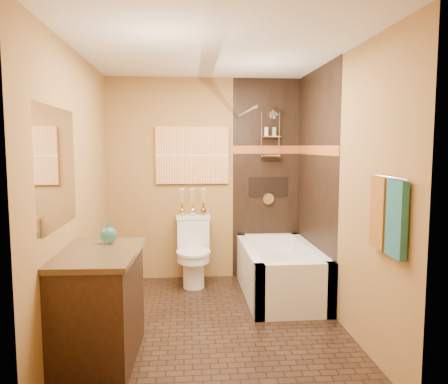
{
  "coord_description": "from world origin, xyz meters",
  "views": [
    {
      "loc": [
        -0.24,
        -3.94,
        1.66
      ],
      "look_at": [
        0.14,
        0.4,
        1.2
      ],
      "focal_mm": 35.0,
      "sensor_mm": 36.0,
      "label": 1
    }
  ],
  "objects": [
    {
      "name": "alcove_niche",
      "position": [
        0.8,
        1.48,
        1.15
      ],
      "size": [
        0.5,
        0.01,
        0.25
      ],
      "primitive_type": "cube",
      "color": "black",
      "rests_on": "alcove_tile_back"
    },
    {
      "name": "towel_rust",
      "position": [
        1.16,
        -0.92,
        1.18
      ],
      "size": [
        0.05,
        0.22,
        0.52
      ],
      "primitive_type": "cube",
      "color": "#8F5C1A",
      "rests_on": "towel_bar"
    },
    {
      "name": "teal_bottle",
      "position": [
        -0.87,
        -0.36,
        0.96
      ],
      "size": [
        0.15,
        0.15,
        0.22
      ],
      "primitive_type": null,
      "rotation": [
        0.0,
        0.0,
        0.11
      ],
      "color": "#2A7F6D",
      "rests_on": "vanity"
    },
    {
      "name": "floor",
      "position": [
        0.0,
        0.0,
        0.0
      ],
      "size": [
        3.0,
        3.0,
        0.0
      ],
      "primitive_type": "plane",
      "color": "black",
      "rests_on": "ground"
    },
    {
      "name": "mosaic_band_back",
      "position": [
        0.78,
        1.48,
        1.62
      ],
      "size": [
        0.85,
        0.01,
        0.1
      ],
      "primitive_type": "cube",
      "color": "#9D381C",
      "rests_on": "alcove_tile_back"
    },
    {
      "name": "sunset_painting",
      "position": [
        -0.16,
        1.48,
        1.55
      ],
      "size": [
        0.9,
        0.04,
        0.7
      ],
      "primitive_type": "cube",
      "color": "orange",
      "rests_on": "wall_back"
    },
    {
      "name": "alcove_tile_back",
      "position": [
        0.78,
        1.49,
        1.25
      ],
      "size": [
        0.85,
        0.01,
        2.5
      ],
      "primitive_type": "cube",
      "color": "black",
      "rests_on": "wall_back"
    },
    {
      "name": "ceiling",
      "position": [
        0.0,
        0.0,
        2.5
      ],
      "size": [
        3.0,
        3.0,
        0.0
      ],
      "primitive_type": "plane",
      "color": "silver",
      "rests_on": "wall_back"
    },
    {
      "name": "towel_bar",
      "position": [
        1.15,
        -1.05,
        1.45
      ],
      "size": [
        0.02,
        0.55,
        0.02
      ],
      "primitive_type": "cylinder",
      "rotation": [
        1.57,
        0.0,
        0.0
      ],
      "color": "silver",
      "rests_on": "wall_right"
    },
    {
      "name": "wall_back",
      "position": [
        0.0,
        1.5,
        1.25
      ],
      "size": [
        2.4,
        0.02,
        2.5
      ],
      "primitive_type": "cube",
      "color": "#9C693C",
      "rests_on": "floor"
    },
    {
      "name": "vanity",
      "position": [
        -0.92,
        -0.62,
        0.44
      ],
      "size": [
        0.64,
        1.01,
        0.87
      ],
      "rotation": [
        0.0,
        0.0,
        -0.04
      ],
      "color": "black",
      "rests_on": "floor"
    },
    {
      "name": "wall_front",
      "position": [
        0.0,
        -1.5,
        1.25
      ],
      "size": [
        2.4,
        0.02,
        2.5
      ],
      "primitive_type": "cube",
      "color": "#9C693C",
      "rests_on": "floor"
    },
    {
      "name": "towel_teal",
      "position": [
        1.16,
        -1.18,
        1.18
      ],
      "size": [
        0.05,
        0.22,
        0.52
      ],
      "primitive_type": "cube",
      "color": "#1C575F",
      "rests_on": "towel_bar"
    },
    {
      "name": "toilet",
      "position": [
        -0.16,
        1.21,
        0.41
      ],
      "size": [
        0.42,
        0.62,
        0.81
      ],
      "rotation": [
        0.0,
        0.0,
        0.06
      ],
      "color": "white",
      "rests_on": "floor"
    },
    {
      "name": "alcove_tile_right",
      "position": [
        1.19,
        0.75,
        1.25
      ],
      "size": [
        0.01,
        1.5,
        2.5
      ],
      "primitive_type": "cube",
      "color": "black",
      "rests_on": "wall_right"
    },
    {
      "name": "wall_right",
      "position": [
        1.2,
        0.0,
        1.25
      ],
      "size": [
        0.02,
        3.0,
        2.5
      ],
      "primitive_type": "cube",
      "color": "#9C693C",
      "rests_on": "floor"
    },
    {
      "name": "mosaic_band_right",
      "position": [
        1.18,
        0.75,
        1.62
      ],
      "size": [
        0.01,
        1.5,
        0.1
      ],
      "primitive_type": "cube",
      "color": "#9D381C",
      "rests_on": "alcove_tile_right"
    },
    {
      "name": "wall_left",
      "position": [
        -1.2,
        0.0,
        1.25
      ],
      "size": [
        0.02,
        3.0,
        2.5
      ],
      "primitive_type": "cube",
      "color": "#9C693C",
      "rests_on": "floor"
    },
    {
      "name": "curtain_rod",
      "position": [
        0.4,
        0.75,
        2.02
      ],
      "size": [
        0.03,
        1.55,
        0.03
      ],
      "primitive_type": "cylinder",
      "rotation": [
        1.57,
        0.0,
        0.0
      ],
      "color": "silver",
      "rests_on": "wall_back"
    },
    {
      "name": "shower_fixtures",
      "position": [
        0.8,
        1.38,
        1.67
      ],
      "size": [
        0.24,
        0.33,
        1.16
      ],
      "color": "silver",
      "rests_on": "floor"
    },
    {
      "name": "bud_vases",
      "position": [
        -0.16,
        1.39,
        0.99
      ],
      "size": [
        0.33,
        0.07,
        0.33
      ],
      "color": "gold",
      "rests_on": "toilet"
    },
    {
      "name": "vanity_mirror",
      "position": [
        -1.19,
        -0.62,
        1.5
      ],
      "size": [
        0.01,
        1.0,
        0.9
      ],
      "primitive_type": "cube",
      "color": "white",
      "rests_on": "wall_left"
    },
    {
      "name": "bathtub",
      "position": [
        0.8,
        0.75,
        0.22
      ],
      "size": [
        0.8,
        1.5,
        0.55
      ],
      "color": "white",
      "rests_on": "floor"
    }
  ]
}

